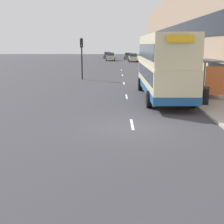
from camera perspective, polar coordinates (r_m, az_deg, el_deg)
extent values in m
plane|color=#38383D|center=(14.02, 3.82, -2.94)|extent=(220.00, 220.00, 0.00)
cube|color=#A39E93|center=(52.64, 8.77, 8.19)|extent=(5.00, 93.00, 0.14)
cube|color=#9E846B|center=(53.28, 13.40, 14.74)|extent=(3.00, 93.00, 12.55)
cube|color=black|center=(52.95, 11.69, 14.15)|extent=(0.12, 89.28, 2.26)
cube|color=silver|center=(14.63, 3.69, -2.26)|extent=(0.12, 2.00, 0.01)
cube|color=silver|center=(22.40, 2.68, 2.83)|extent=(0.12, 2.00, 0.01)
cube|color=silver|center=(30.25, 2.19, 5.29)|extent=(0.12, 2.00, 0.01)
cube|color=silver|center=(38.14, 1.90, 6.74)|extent=(0.12, 2.00, 0.01)
cube|color=silver|center=(46.04, 1.71, 7.69)|extent=(0.12, 2.00, 0.01)
cube|color=#4C4C51|center=(22.99, 17.02, 9.02)|extent=(1.60, 4.20, 0.08)
cylinder|color=#4C4C51|center=(20.98, 16.47, 5.38)|extent=(0.10, 0.10, 2.40)
cylinder|color=#4C4C51|center=(24.83, 14.01, 6.51)|extent=(0.10, 0.10, 2.40)
cylinder|color=#4C4C51|center=(25.19, 17.13, 6.41)|extent=(0.10, 0.10, 2.40)
cube|color=#99A8B2|center=(23.26, 18.44, 6.18)|extent=(0.04, 3.68, 1.92)
cube|color=#D86633|center=(21.23, 18.26, 5.48)|extent=(1.19, 0.10, 1.82)
cube|color=maroon|center=(23.24, 17.30, 4.09)|extent=(0.36, 2.80, 0.08)
cube|color=beige|center=(21.92, 9.28, 6.22)|extent=(2.55, 10.96, 1.85)
cube|color=beige|center=(21.81, 9.46, 11.19)|extent=(2.50, 10.63, 1.95)
cube|color=#1E518C|center=(22.01, 9.22, 4.41)|extent=(2.58, 11.02, 0.45)
cube|color=#2D3847|center=(21.89, 9.31, 7.19)|extent=(2.58, 10.30, 0.81)
cube|color=#2D3847|center=(21.81, 9.45, 10.94)|extent=(2.55, 10.30, 0.94)
cube|color=yellow|center=(16.43, 12.41, 12.96)|extent=(1.40, 0.08, 0.36)
cylinder|color=black|center=(25.57, 5.16, 5.09)|extent=(0.30, 1.00, 1.00)
cylinder|color=black|center=(25.89, 10.82, 5.01)|extent=(0.30, 1.00, 1.00)
cylinder|color=black|center=(18.55, 6.80, 2.34)|extent=(0.30, 1.00, 1.00)
cylinder|color=black|center=(18.99, 14.48, 2.26)|extent=(0.30, 1.00, 1.00)
cube|color=#B7B799|center=(72.96, -0.28, 9.94)|extent=(1.86, 4.33, 0.84)
cube|color=#2D3847|center=(73.15, -0.27, 10.54)|extent=(1.64, 2.08, 0.69)
cylinder|color=black|center=(71.63, 0.46, 9.56)|extent=(0.20, 0.60, 0.60)
cylinder|color=black|center=(71.67, -1.05, 9.56)|extent=(0.20, 0.60, 0.60)
cylinder|color=black|center=(74.31, 0.47, 9.65)|extent=(0.20, 0.60, 0.60)
cylinder|color=black|center=(74.34, -0.99, 9.65)|extent=(0.20, 0.60, 0.60)
cube|color=#4C5156|center=(84.36, -0.82, 10.23)|extent=(1.84, 4.48, 0.80)
cube|color=#2D3847|center=(84.56, -0.82, 10.73)|extent=(1.62, 2.15, 0.65)
cylinder|color=black|center=(82.97, -0.20, 9.92)|extent=(0.20, 0.60, 0.60)
cylinder|color=black|center=(83.02, -1.49, 9.92)|extent=(0.20, 0.60, 0.60)
cylinder|color=black|center=(85.74, -0.17, 10.00)|extent=(0.20, 0.60, 0.60)
cylinder|color=black|center=(85.79, -1.41, 10.00)|extent=(0.20, 0.60, 0.60)
cube|color=#4C5156|center=(79.85, 2.99, 10.09)|extent=(1.87, 3.90, 0.75)
cube|color=#2D3847|center=(79.64, 3.00, 10.57)|extent=(1.65, 1.87, 0.61)
cylinder|color=black|center=(81.05, 2.28, 9.86)|extent=(0.20, 0.60, 0.60)
cylinder|color=black|center=(81.12, 3.62, 9.85)|extent=(0.20, 0.60, 0.60)
cylinder|color=black|center=(78.63, 2.33, 9.79)|extent=(0.20, 0.60, 0.60)
cylinder|color=black|center=(78.71, 3.71, 9.77)|extent=(0.20, 0.60, 0.60)
cube|color=#B7B799|center=(68.40, 3.86, 9.75)|extent=(1.71, 4.43, 0.83)
cube|color=#2D3847|center=(68.15, 3.87, 10.37)|extent=(1.50, 2.13, 0.68)
cylinder|color=black|center=(69.75, 3.08, 9.47)|extent=(0.20, 0.60, 0.60)
cylinder|color=black|center=(69.84, 4.50, 9.45)|extent=(0.20, 0.60, 0.60)
cylinder|color=black|center=(67.01, 3.17, 9.35)|extent=(0.20, 0.60, 0.60)
cylinder|color=black|center=(67.10, 4.65, 9.33)|extent=(0.20, 0.60, 0.60)
cylinder|color=#23232D|center=(24.35, 14.18, 4.60)|extent=(0.30, 0.30, 0.89)
cylinder|color=#997F51|center=(24.26, 14.28, 6.50)|extent=(0.37, 0.37, 0.74)
sphere|color=tan|center=(24.22, 14.34, 7.65)|extent=(0.24, 0.24, 0.24)
cylinder|color=black|center=(19.49, 16.56, 2.74)|extent=(0.52, 0.52, 0.95)
cylinder|color=#2D2D33|center=(19.42, 16.65, 4.26)|extent=(0.55, 0.55, 0.10)
cylinder|color=black|center=(33.68, -5.53, 9.66)|extent=(0.14, 0.14, 4.35)
cube|color=black|center=(33.59, -5.60, 12.42)|extent=(0.30, 0.24, 0.90)
sphere|color=#2D2D2D|center=(33.48, -5.63, 12.88)|extent=(0.16, 0.16, 0.16)
sphere|color=#2D2D2D|center=(33.47, -5.62, 12.42)|extent=(0.16, 0.16, 0.16)
sphere|color=#19D84C|center=(33.47, -5.61, 11.96)|extent=(0.16, 0.16, 0.16)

